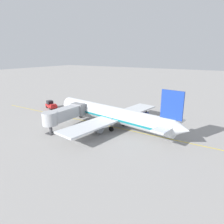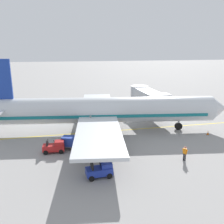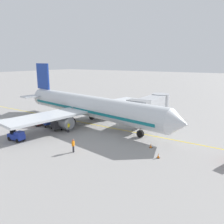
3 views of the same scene
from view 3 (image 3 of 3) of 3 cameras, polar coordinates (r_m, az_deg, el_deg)
ground_plane at (r=41.30m, az=-4.98°, el=-3.06°), size 400.00×400.00×0.00m
gate_lead_in_line at (r=41.30m, az=-4.98°, el=-3.05°), size 0.24×80.00×0.01m
parked_airliner at (r=41.18m, az=-5.90°, el=1.44°), size 30.44×37.28×10.63m
jet_bridge at (r=41.64m, az=9.70°, el=1.82°), size 12.01×3.50×4.98m
baggage_tug_lead at (r=35.38m, az=-22.74°, el=-5.53°), size 1.43×2.57×1.62m
baggage_tug_trailing at (r=42.52m, az=-18.44°, el=-2.22°), size 1.44×2.58×1.62m
baggage_cart_front at (r=38.86m, az=-13.79°, el=-2.95°), size 2.03×2.95×1.58m
baggage_cart_second_in_train at (r=41.32m, az=-16.07°, el=-2.15°), size 2.03×2.95×1.58m
ground_crew_wing_walker at (r=36.94m, az=-10.95°, el=-3.62°), size 0.69×0.39×1.69m
ground_crew_loader at (r=29.02m, az=-9.67°, el=-8.13°), size 0.71×0.36×1.69m
safety_cone_nose_left at (r=30.69m, az=9.69°, el=-8.28°), size 0.36×0.36×0.59m
safety_cone_nose_right at (r=27.77m, az=11.51°, el=-10.67°), size 0.36×0.36×0.59m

